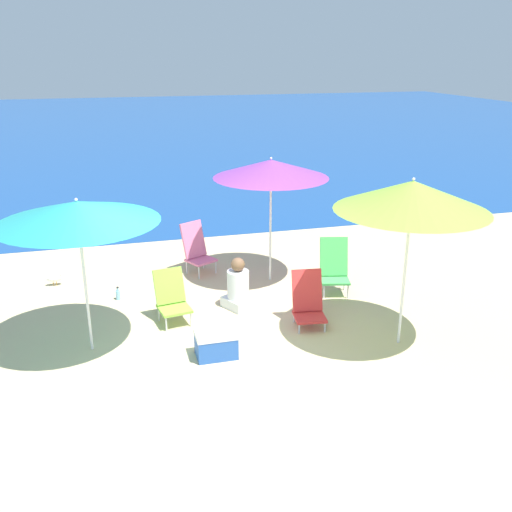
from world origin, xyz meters
The scene contains 13 objects.
ground_plane centered at (0.00, 0.00, 0.00)m, with size 60.00×60.00×0.00m, color #D1BA89.
sea_water centered at (0.00, 24.97, 0.00)m, with size 60.00×40.00×0.01m.
beach_umbrella_lime centered at (2.68, -0.28, 2.04)m, with size 1.95×1.95×2.28m.
beach_umbrella_purple centered at (1.63, 2.34, 1.94)m, with size 1.90×1.90×2.13m.
beach_umbrella_teal centered at (-1.35, 0.61, 1.89)m, with size 2.01×2.01×2.06m.
beach_chair_green centered at (2.49, 1.58, 0.44)m, with size 0.56×0.60×0.89m.
beach_chair_red centered at (1.68, 0.58, 0.35)m, with size 0.50×0.58×0.78m.
beach_chair_pink centered at (0.48, 3.05, 0.44)m, with size 0.63×0.66×0.90m.
beach_chair_lime centered at (-0.20, 1.19, 0.38)m, with size 0.51×0.60×0.76m.
person_seated_near centered at (0.84, 1.39, 0.33)m, with size 0.53×0.55×0.81m.
water_bottle centered at (-0.95, 2.16, 0.09)m, with size 0.07×0.07×0.22m.
cooler_box centered at (0.21, 0.00, 0.18)m, with size 0.53×0.37×0.36m.
seagull centered at (-1.95, 3.04, 0.14)m, with size 0.27×0.11×0.23m.
Camera 1 is at (-1.00, -6.43, 3.74)m, focal length 40.00 mm.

